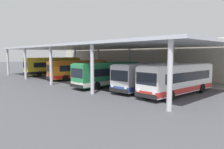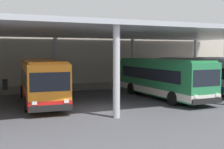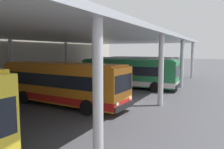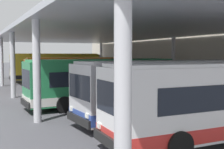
% 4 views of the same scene
% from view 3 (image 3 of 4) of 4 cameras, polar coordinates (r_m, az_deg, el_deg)
% --- Properties ---
extents(ground_plane, '(200.00, 200.00, 0.00)m').
position_cam_3_polar(ground_plane, '(17.96, 4.45, -7.05)').
color(ground_plane, '#47474C').
extents(platform_kerb, '(42.00, 4.50, 0.18)m').
position_cam_3_polar(platform_kerb, '(24.78, -21.65, -3.57)').
color(platform_kerb, gray).
rests_on(platform_kerb, ground).
extents(station_building_facade, '(48.00, 1.60, 6.47)m').
position_cam_3_polar(station_building_facade, '(26.99, -26.54, 3.69)').
color(station_building_facade, beige).
rests_on(station_building_facade, ground).
extents(canopy_shelter, '(40.00, 17.00, 5.55)m').
position_cam_3_polar(canopy_shelter, '(20.23, -10.21, 9.45)').
color(canopy_shelter, silver).
rests_on(canopy_shelter, ground).
extents(bus_second_bay, '(3.22, 10.67, 3.17)m').
position_cam_3_polar(bus_second_bay, '(17.12, -12.64, -2.19)').
color(bus_second_bay, orange).
rests_on(bus_second_bay, ground).
extents(bus_middle_bay, '(2.91, 10.59, 3.17)m').
position_cam_3_polar(bus_middle_bay, '(24.42, 4.36, 0.42)').
color(bus_middle_bay, '#28844C').
rests_on(bus_middle_bay, ground).
extents(bus_far_bay, '(3.18, 10.66, 3.17)m').
position_cam_3_polar(bus_far_bay, '(29.83, 5.71, 1.46)').
color(bus_far_bay, '#B7B7BC').
rests_on(bus_far_bay, ground).
extents(bus_departing, '(2.97, 10.61, 3.17)m').
position_cam_3_polar(bus_departing, '(33.58, 8.47, 1.95)').
color(bus_departing, white).
rests_on(bus_departing, ground).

